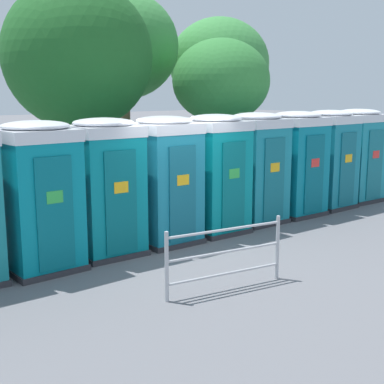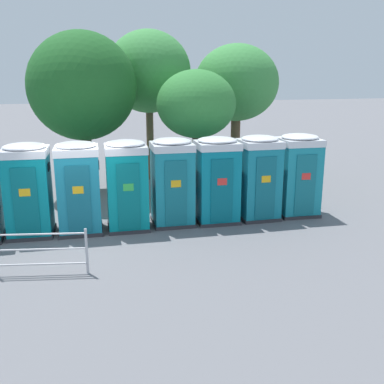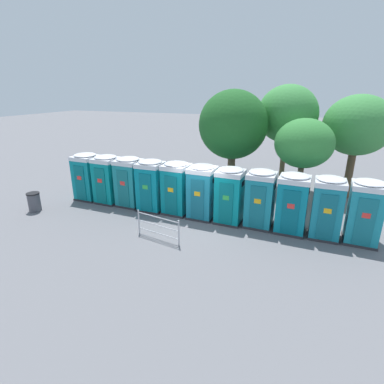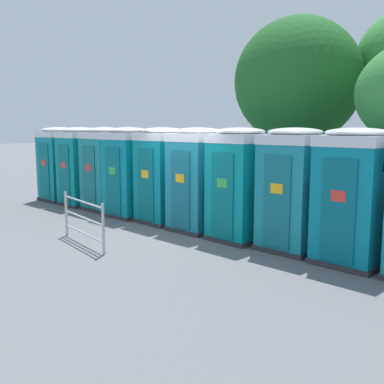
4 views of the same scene
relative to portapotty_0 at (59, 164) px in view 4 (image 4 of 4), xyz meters
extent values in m
plane|color=slate|center=(6.60, -0.48, -1.28)|extent=(120.00, 120.00, 0.00)
cube|color=#2D2D33|center=(0.00, 0.01, -1.23)|extent=(1.28, 1.24, 0.10)
cube|color=#0A828D|center=(0.00, 0.01, -0.13)|extent=(1.22, 1.18, 2.10)
cube|color=#08656E|center=(-0.02, -0.58, -0.21)|extent=(0.65, 0.05, 1.85)
cube|color=red|center=(-0.02, -0.60, 0.07)|extent=(0.28, 0.02, 0.20)
cube|color=black|center=(0.60, -0.02, 0.60)|extent=(0.04, 0.36, 0.20)
cube|color=silver|center=(0.00, 0.01, 1.02)|extent=(1.26, 1.22, 0.20)
ellipsoid|color=silver|center=(0.00, 0.01, 1.17)|extent=(1.20, 1.16, 0.18)
cube|color=#2D2D33|center=(1.32, -0.03, -1.23)|extent=(1.25, 1.25, 0.10)
cube|color=#07878B|center=(1.32, -0.03, -0.13)|extent=(1.19, 1.19, 2.10)
cube|color=#07696C|center=(1.29, -0.62, -0.21)|extent=(0.63, 0.06, 1.85)
cube|color=red|center=(1.29, -0.63, 0.07)|extent=(0.28, 0.02, 0.20)
cube|color=black|center=(1.90, -0.06, 0.60)|extent=(0.04, 0.36, 0.20)
cube|color=silver|center=(1.32, -0.03, 1.02)|extent=(1.23, 1.23, 0.20)
ellipsoid|color=silver|center=(1.32, -0.03, 1.17)|extent=(1.17, 1.17, 0.18)
cube|color=#2D2D33|center=(2.64, 0.00, -1.23)|extent=(1.27, 1.25, 0.10)
cube|color=teal|center=(2.64, 0.00, -0.13)|extent=(1.21, 1.19, 2.10)
cube|color=#12686F|center=(2.62, -0.59, -0.21)|extent=(0.64, 0.06, 1.85)
cube|color=red|center=(2.62, -0.61, 0.07)|extent=(0.28, 0.02, 0.20)
cube|color=black|center=(3.24, -0.03, 0.60)|extent=(0.04, 0.36, 0.20)
cube|color=silver|center=(2.64, 0.00, 1.02)|extent=(1.25, 1.22, 0.20)
ellipsoid|color=silver|center=(2.64, 0.00, 1.17)|extent=(1.19, 1.16, 0.18)
cube|color=#2D2D33|center=(3.96, -0.14, -1.23)|extent=(1.21, 1.20, 0.10)
cube|color=#078496|center=(3.96, -0.14, -0.13)|extent=(1.15, 1.14, 2.10)
cube|color=#076675|center=(3.96, -0.73, -0.21)|extent=(0.63, 0.03, 1.85)
cube|color=green|center=(3.96, -0.75, 0.07)|extent=(0.28, 0.01, 0.20)
cube|color=black|center=(4.55, -0.14, 0.60)|extent=(0.03, 0.36, 0.20)
cube|color=silver|center=(3.96, -0.14, 1.02)|extent=(1.19, 1.18, 0.20)
ellipsoid|color=silver|center=(3.96, -0.14, 1.17)|extent=(1.13, 1.12, 0.18)
cube|color=#2D2D33|center=(5.28, -0.08, -1.23)|extent=(1.26, 1.26, 0.10)
cube|color=#07808C|center=(5.28, -0.08, -0.13)|extent=(1.20, 1.20, 2.10)
cube|color=#07636D|center=(5.25, -0.66, -0.21)|extent=(0.62, 0.07, 1.85)
cube|color=yellow|center=(5.25, -0.68, 0.07)|extent=(0.28, 0.02, 0.20)
cube|color=black|center=(5.86, -0.11, 0.60)|extent=(0.04, 0.36, 0.20)
cube|color=silver|center=(5.28, -0.08, 1.02)|extent=(1.23, 1.24, 0.20)
ellipsoid|color=silver|center=(5.28, -0.08, 1.17)|extent=(1.17, 1.18, 0.18)
cube|color=#2D2D33|center=(6.60, -0.16, -1.23)|extent=(1.22, 1.24, 0.10)
cube|color=teal|center=(6.60, -0.16, -0.13)|extent=(1.16, 1.18, 2.10)
cube|color=#126277|center=(6.58, -0.74, -0.21)|extent=(0.62, 0.05, 1.85)
cube|color=yellow|center=(6.58, -0.76, 0.07)|extent=(0.28, 0.02, 0.20)
cube|color=black|center=(7.18, -0.18, 0.60)|extent=(0.04, 0.36, 0.20)
cube|color=silver|center=(6.60, -0.16, 1.02)|extent=(1.20, 1.21, 0.20)
ellipsoid|color=silver|center=(6.60, -0.16, 1.17)|extent=(1.14, 1.16, 0.18)
cube|color=#2D2D33|center=(7.92, -0.21, -1.23)|extent=(1.22, 1.25, 0.10)
cube|color=#078991|center=(7.92, -0.21, -0.13)|extent=(1.16, 1.19, 2.10)
cube|color=#076B71|center=(7.90, -0.79, -0.21)|extent=(0.61, 0.06, 1.85)
cube|color=green|center=(7.90, -0.81, 0.07)|extent=(0.28, 0.02, 0.20)
cube|color=black|center=(8.49, -0.23, 0.60)|extent=(0.04, 0.36, 0.20)
cube|color=silver|center=(7.92, -0.21, 1.02)|extent=(1.19, 1.23, 0.20)
ellipsoid|color=silver|center=(7.92, -0.21, 1.17)|extent=(1.14, 1.17, 0.18)
cube|color=#2D2D33|center=(9.25, -0.14, -1.23)|extent=(1.23, 1.24, 0.10)
cube|color=teal|center=(9.25, -0.14, -0.13)|extent=(1.17, 1.18, 2.10)
cube|color=#116776|center=(9.22, -0.73, -0.21)|extent=(0.62, 0.06, 1.85)
cube|color=yellow|center=(9.22, -0.74, 0.07)|extent=(0.28, 0.02, 0.20)
cube|color=black|center=(9.82, -0.17, 0.60)|extent=(0.04, 0.36, 0.20)
cube|color=silver|center=(9.25, -0.14, 1.02)|extent=(1.21, 1.22, 0.20)
ellipsoid|color=silver|center=(9.25, -0.14, 1.17)|extent=(1.15, 1.16, 0.18)
cube|color=#2D2D33|center=(10.57, -0.24, -1.23)|extent=(1.28, 1.25, 0.10)
cube|color=#097C93|center=(10.57, -0.24, -0.13)|extent=(1.22, 1.19, 2.10)
cube|color=#076072|center=(10.54, -0.82, -0.21)|extent=(0.64, 0.06, 1.85)
cube|color=red|center=(10.54, -0.84, 0.07)|extent=(0.28, 0.02, 0.20)
cube|color=silver|center=(10.57, -0.24, 1.02)|extent=(1.25, 1.23, 0.20)
ellipsoid|color=silver|center=(10.57, -0.24, 1.17)|extent=(1.19, 1.17, 0.18)
cylinder|color=brown|center=(6.96, 3.89, 0.15)|extent=(0.42, 0.42, 2.86)
ellipsoid|color=#1E5B23|center=(6.96, 3.89, 2.61)|extent=(3.75, 3.75, 3.74)
cylinder|color=#B7B7BC|center=(4.71, -2.68, -0.76)|extent=(0.06, 0.06, 1.05)
cylinder|color=#B7B7BC|center=(6.68, -3.06, -0.76)|extent=(0.06, 0.06, 1.05)
cylinder|color=#B7B7BC|center=(5.70, -2.87, -0.33)|extent=(1.97, 0.42, 0.04)
cylinder|color=#B7B7BC|center=(5.70, -2.87, -0.68)|extent=(1.97, 0.42, 0.04)
cylinder|color=#B7B7BC|center=(5.70, -2.87, -1.03)|extent=(1.97, 0.42, 0.04)
camera|label=1|loc=(0.28, -8.53, 1.72)|focal=50.00mm
camera|label=2|loc=(6.58, -12.54, 3.01)|focal=42.00mm
camera|label=3|loc=(10.82, -12.47, 4.42)|focal=28.00mm
camera|label=4|loc=(13.93, -8.28, 1.27)|focal=42.00mm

